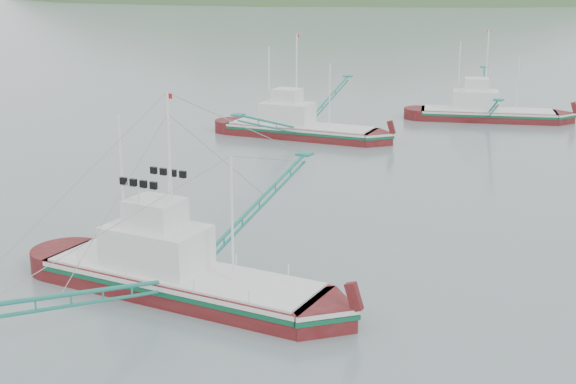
% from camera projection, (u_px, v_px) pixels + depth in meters
% --- Properties ---
extents(ground, '(1200.00, 1200.00, 0.00)m').
position_uv_depth(ground, '(224.00, 294.00, 35.53)').
color(ground, slate).
rests_on(ground, ground).
extents(main_boat, '(13.19, 23.88, 9.66)m').
position_uv_depth(main_boat, '(178.00, 265.00, 35.11)').
color(main_boat, '#510D0F').
rests_on(main_boat, ground).
extents(bg_boat_left, '(13.01, 23.15, 9.38)m').
position_uv_depth(bg_boat_left, '(299.00, 122.00, 68.01)').
color(bg_boat_left, '#510D0F').
rests_on(bg_boat_left, ground).
extents(bg_boat_far, '(12.89, 21.99, 9.15)m').
position_uv_depth(bg_boat_far, '(488.00, 102.00, 75.37)').
color(bg_boat_far, '#510D0F').
rests_on(bg_boat_far, ground).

